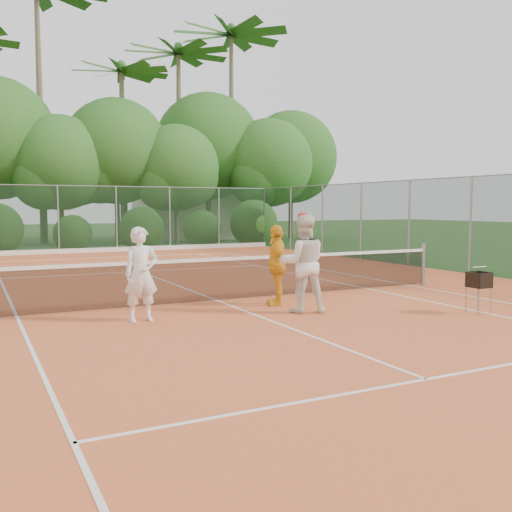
{
  "coord_description": "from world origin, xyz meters",
  "views": [
    {
      "loc": [
        -4.87,
        -11.47,
        2.11
      ],
      "look_at": [
        0.33,
        -1.2,
        1.1
      ],
      "focal_mm": 40.0,
      "sensor_mm": 36.0,
      "label": 1
    }
  ],
  "objects": [
    {
      "name": "stray_ball_b",
      "position": [
        -2.49,
        9.98,
        0.05
      ],
      "size": [
        0.07,
        0.07,
        0.07
      ],
      "primitive_type": "sphere",
      "color": "#CCDD33",
      "rests_on": "clay_court"
    },
    {
      "name": "ball_hopper",
      "position": [
        3.95,
        -3.64,
        0.67
      ],
      "size": [
        0.36,
        0.36,
        0.81
      ],
      "rotation": [
        0.0,
        0.0,
        -0.18
      ],
      "color": "gray",
      "rests_on": "clay_court"
    },
    {
      "name": "player_yellow",
      "position": [
        0.91,
        -1.0,
        0.87
      ],
      "size": [
        0.76,
        1.08,
        1.7
      ],
      "primitive_type": "imported",
      "rotation": [
        0.0,
        0.0,
        -1.96
      ],
      "color": "#F4AD20",
      "rests_on": "clay_court"
    },
    {
      "name": "ground",
      "position": [
        0.0,
        0.0,
        0.0
      ],
      "size": [
        120.0,
        120.0,
        0.0
      ],
      "primitive_type": "plane",
      "color": "#204318",
      "rests_on": "ground"
    },
    {
      "name": "stray_ball_c",
      "position": [
        2.58,
        9.48,
        0.05
      ],
      "size": [
        0.07,
        0.07,
        0.07
      ],
      "primitive_type": "sphere",
      "color": "gold",
      "rests_on": "clay_court"
    },
    {
      "name": "player_center_grp",
      "position": [
        0.97,
        -1.96,
        0.99
      ],
      "size": [
        1.13,
        1.0,
        1.97
      ],
      "color": "silver",
      "rests_on": "clay_court"
    },
    {
      "name": "stray_ball_a",
      "position": [
        -2.56,
        11.32,
        0.05
      ],
      "size": [
        0.07,
        0.07,
        0.07
      ],
      "primitive_type": "sphere",
      "color": "#D0ED37",
      "rests_on": "clay_court"
    },
    {
      "name": "court_markings",
      "position": [
        0.0,
        0.0,
        0.02
      ],
      "size": [
        11.03,
        23.83,
        0.01
      ],
      "color": "white",
      "rests_on": "clay_court"
    },
    {
      "name": "club_building",
      "position": [
        9.0,
        24.0,
        1.5
      ],
      "size": [
        8.0,
        5.0,
        3.0
      ],
      "primitive_type": "cube",
      "color": "beige",
      "rests_on": "ground"
    },
    {
      "name": "clay_court",
      "position": [
        0.0,
        0.0,
        0.01
      ],
      "size": [
        18.0,
        36.0,
        0.02
      ],
      "primitive_type": "cube",
      "color": "#D66331",
      "rests_on": "ground"
    },
    {
      "name": "fence_back",
      "position": [
        0.0,
        15.0,
        1.52
      ],
      "size": [
        18.07,
        0.07,
        3.0
      ],
      "color": "#19381E",
      "rests_on": "clay_court"
    },
    {
      "name": "player_white",
      "position": [
        -2.1,
        -1.39,
        0.88
      ],
      "size": [
        0.64,
        0.43,
        1.72
      ],
      "primitive_type": "imported",
      "rotation": [
        0.0,
        0.0,
        0.04
      ],
      "color": "white",
      "rests_on": "clay_court"
    },
    {
      "name": "tennis_net",
      "position": [
        0.0,
        0.0,
        0.53
      ],
      "size": [
        11.97,
        0.1,
        1.1
      ],
      "color": "gray",
      "rests_on": "clay_court"
    },
    {
      "name": "tropical_treeline",
      "position": [
        1.43,
        20.22,
        5.11
      ],
      "size": [
        32.1,
        8.49,
        15.03
      ],
      "color": "brown",
      "rests_on": "ground"
    }
  ]
}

